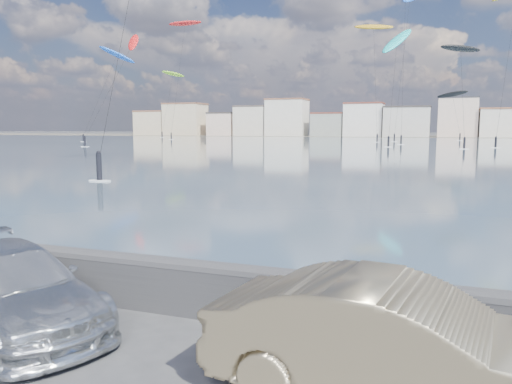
# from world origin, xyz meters

# --- Properties ---
(ground) EXTENTS (700.00, 700.00, 0.00)m
(ground) POSITION_xyz_m (0.00, 0.00, 0.00)
(ground) COLOR #333335
(ground) RESTS_ON ground
(bay_water) EXTENTS (500.00, 177.00, 0.00)m
(bay_water) POSITION_xyz_m (0.00, 91.50, 0.01)
(bay_water) COLOR #415067
(bay_water) RESTS_ON ground
(far_shore_strip) EXTENTS (500.00, 60.00, 0.00)m
(far_shore_strip) POSITION_xyz_m (0.00, 200.00, 0.01)
(far_shore_strip) COLOR #4C473D
(far_shore_strip) RESTS_ON ground
(seawall) EXTENTS (400.00, 0.36, 1.08)m
(seawall) POSITION_xyz_m (0.00, 2.70, 0.58)
(seawall) COLOR #28282B
(seawall) RESTS_ON ground
(far_buildings) EXTENTS (240.79, 13.26, 14.60)m
(far_buildings) POSITION_xyz_m (1.31, 186.00, 6.03)
(far_buildings) COLOR beige
(far_buildings) RESTS_ON ground
(car_silver) EXTENTS (5.24, 3.80, 1.41)m
(car_silver) POSITION_xyz_m (-2.52, 1.15, 0.70)
(car_silver) COLOR silver
(car_silver) RESTS_ON ground
(car_champagne) EXTENTS (5.07, 2.34, 1.61)m
(car_champagne) POSITION_xyz_m (4.03, 0.78, 0.80)
(car_champagne) COLOR tan
(car_champagne) RESTS_ON ground
(kitesurfer_0) EXTENTS (10.51, 19.34, 36.54)m
(kitesurfer_0) POSITION_xyz_m (-70.20, 137.02, 35.01)
(kitesurfer_0) COLOR red
(kitesurfer_0) RESTS_ON ground
(kitesurfer_3) EXTENTS (8.34, 8.17, 13.83)m
(kitesurfer_3) POSITION_xyz_m (7.97, 141.53, 12.12)
(kitesurfer_3) COLOR black
(kitesurfer_3) RESTS_ON ground
(kitesurfer_6) EXTENTS (8.86, 19.61, 18.48)m
(kitesurfer_6) POSITION_xyz_m (7.86, 95.82, 17.66)
(kitesurfer_6) COLOR black
(kitesurfer_6) RESTS_ON ground
(kitesurfer_8) EXTENTS (7.02, 10.92, 23.18)m
(kitesurfer_8) POSITION_xyz_m (-82.26, 150.48, 21.43)
(kitesurfer_8) COLOR #8CD826
(kitesurfer_8) RESTS_ON ground
(kitesurfer_9) EXTENTS (6.74, 13.93, 22.83)m
(kitesurfer_9) POSITION_xyz_m (-3.43, 94.87, 19.48)
(kitesurfer_9) COLOR #19BFBF
(kitesurfer_9) RESTS_ON ground
(kitesurfer_11) EXTENTS (4.70, 14.02, 37.00)m
(kitesurfer_11) POSITION_xyz_m (-3.41, 129.12, 34.30)
(kitesurfer_11) COLOR blue
(kitesurfer_11) RESTS_ON ground
(kitesurfer_14) EXTENTS (5.06, 18.18, 23.13)m
(kitesurfer_14) POSITION_xyz_m (-53.74, 82.91, 19.97)
(kitesurfer_14) COLOR red
(kitesurfer_14) RESTS_ON ground
(kitesurfer_15) EXTENTS (9.81, 18.86, 25.30)m
(kitesurfer_15) POSITION_xyz_m (-75.96, 109.17, 22.25)
(kitesurfer_15) COLOR blue
(kitesurfer_15) RESTS_ON ground
(kitesurfer_16) EXTENTS (9.97, 9.91, 29.09)m
(kitesurfer_16) POSITION_xyz_m (-11.10, 121.82, 27.33)
(kitesurfer_16) COLOR #BF8C19
(kitesurfer_16) RESTS_ON ground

